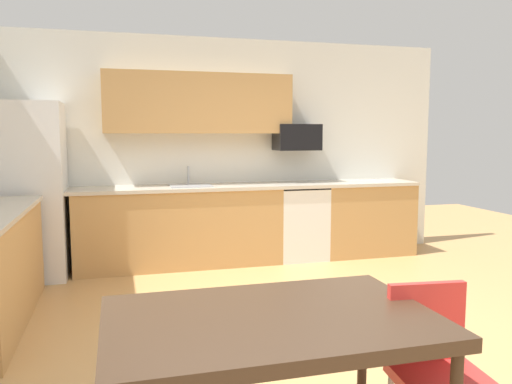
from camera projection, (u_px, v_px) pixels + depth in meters
The scene contains 13 objects.
ground_plane at pixel (290, 334), 3.96m from camera, with size 12.00×12.00×0.00m, color tan.
wall_back at pixel (221, 150), 6.35m from camera, with size 5.80×0.10×2.70m, color silver.
cabinet_run_back at pixel (180, 228), 5.96m from camera, with size 2.36×0.60×0.90m, color tan.
cabinet_run_back_right at pixel (364, 219), 6.59m from camera, with size 1.19×0.60×0.90m, color tan.
countertop_back at pixel (227, 187), 6.06m from camera, with size 4.80×0.64×0.04m, color beige.
upper_cabinets_back at pixel (199, 103), 5.99m from camera, with size 2.20×0.34×0.70m, color tan.
refrigerator at pixel (28, 191), 5.41m from camera, with size 0.76×0.70×1.88m, color white.
oven_range at pixel (299, 222), 6.35m from camera, with size 0.60×0.60×0.91m.
microwave at pixel (297, 137), 6.33m from camera, with size 0.54×0.36×0.32m, color black.
sink_basin at pixel (191, 191), 5.95m from camera, with size 0.48×0.40×0.14m, color #A5A8AD.
sink_faucet at pixel (188, 176), 6.11m from camera, with size 0.02×0.02×0.24m, color #B2B5BA.
dining_table at pixel (271, 329), 2.18m from camera, with size 1.40×0.90×0.78m.
chair_near_table at pixel (436, 363), 2.33m from camera, with size 0.44×0.44×0.85m.
Camera 1 is at (-1.26, -3.60, 1.55)m, focal length 35.82 mm.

